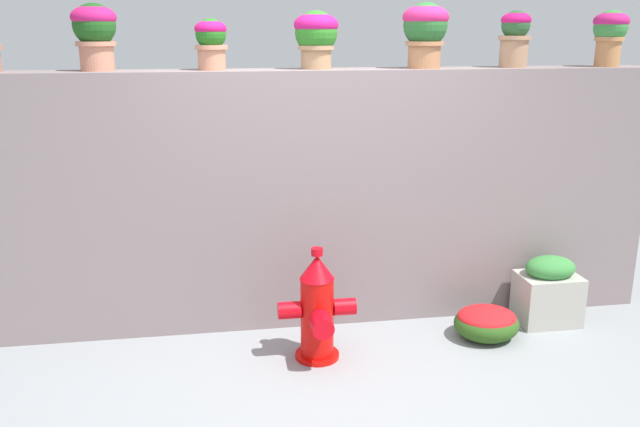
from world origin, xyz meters
TOP-DOWN VIEW (x-y plane):
  - ground_plane at (0.00, 0.00)m, footprint 24.00×24.00m
  - stone_wall at (0.00, 1.15)m, footprint 5.12×0.39m
  - potted_plant_1 at (-1.55, 1.17)m, footprint 0.30×0.30m
  - potted_plant_2 at (-0.77, 1.15)m, footprint 0.23×0.23m
  - potted_plant_3 at (-0.03, 1.17)m, footprint 0.32×0.32m
  - potted_plant_4 at (0.75, 1.12)m, footprint 0.33×0.33m
  - potted_plant_5 at (1.45, 1.14)m, footprint 0.24×0.24m
  - potted_plant_6 at (2.20, 1.12)m, footprint 0.26×0.26m
  - fire_hydrant at (-0.14, 0.44)m, footprint 0.53×0.43m
  - flower_bush_left at (1.13, 0.55)m, footprint 0.48×0.43m
  - planter_box at (1.69, 0.74)m, footprint 0.45×0.33m

SIDE VIEW (x-z plane):
  - ground_plane at x=0.00m, z-range 0.00..0.00m
  - flower_bush_left at x=1.13m, z-range 0.00..0.25m
  - planter_box at x=1.69m, z-range -0.01..0.52m
  - fire_hydrant at x=-0.14m, z-range -0.04..0.75m
  - stone_wall at x=0.00m, z-range 0.00..1.91m
  - potted_plant_2 at x=-0.77m, z-range 1.94..2.29m
  - potted_plant_5 at x=1.45m, z-range 1.94..2.35m
  - potted_plant_3 at x=-0.03m, z-range 1.95..2.36m
  - potted_plant_6 at x=2.20m, z-range 1.96..2.38m
  - potted_plant_1 at x=-1.55m, z-range 1.96..2.41m
  - potted_plant_4 at x=0.75m, z-range 1.96..2.43m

